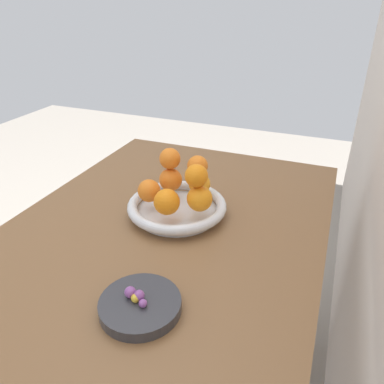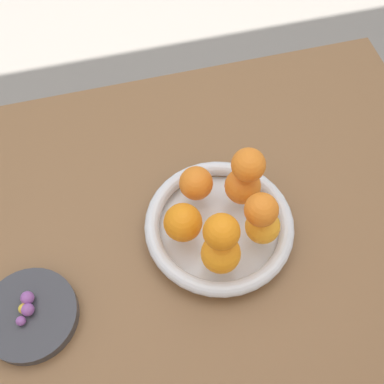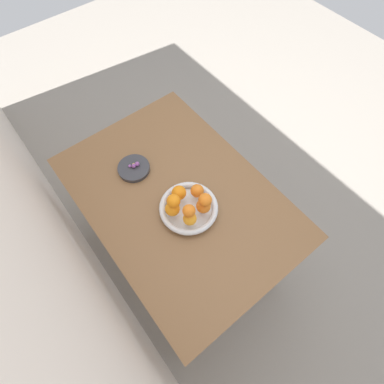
% 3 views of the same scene
% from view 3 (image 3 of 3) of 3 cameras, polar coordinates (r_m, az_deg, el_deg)
% --- Properties ---
extents(ground_plane, '(6.00, 6.00, 0.00)m').
position_cam_3_polar(ground_plane, '(2.03, -1.87, -10.80)').
color(ground_plane, gray).
extents(wall_back, '(4.00, 0.05, 2.50)m').
position_cam_3_polar(wall_back, '(0.88, -31.32, -2.28)').
color(wall_back, beige).
rests_on(wall_back, ground_plane).
extents(dining_table, '(1.10, 0.76, 0.74)m').
position_cam_3_polar(dining_table, '(1.43, -2.61, -2.41)').
color(dining_table, brown).
rests_on(dining_table, ground_plane).
extents(fruit_bowl, '(0.26, 0.26, 0.04)m').
position_cam_3_polar(fruit_bowl, '(1.29, -0.64, -3.09)').
color(fruit_bowl, silver).
rests_on(fruit_bowl, dining_table).
extents(candy_dish, '(0.15, 0.15, 0.02)m').
position_cam_3_polar(candy_dish, '(1.44, -11.02, 4.45)').
color(candy_dish, '#333338').
rests_on(candy_dish, dining_table).
extents(orange_0, '(0.06, 0.06, 0.06)m').
position_cam_3_polar(orange_0, '(1.28, 0.99, 0.24)').
color(orange_0, orange).
rests_on(orange_0, fruit_bowl).
extents(orange_1, '(0.06, 0.06, 0.06)m').
position_cam_3_polar(orange_1, '(1.27, -2.50, -0.13)').
color(orange_1, orange).
rests_on(orange_1, fruit_bowl).
extents(orange_2, '(0.06, 0.06, 0.06)m').
position_cam_3_polar(orange_2, '(1.24, -3.75, -3.20)').
color(orange_2, orange).
rests_on(orange_2, fruit_bowl).
extents(orange_3, '(0.06, 0.06, 0.06)m').
position_cam_3_polar(orange_3, '(1.22, -0.42, -5.08)').
color(orange_3, orange).
rests_on(orange_3, fruit_bowl).
extents(orange_4, '(0.06, 0.06, 0.06)m').
position_cam_3_polar(orange_4, '(1.24, 2.19, -2.70)').
color(orange_4, orange).
rests_on(orange_4, fruit_bowl).
extents(orange_5, '(0.06, 0.06, 0.06)m').
position_cam_3_polar(orange_5, '(1.19, 2.52, -1.51)').
color(orange_5, orange).
rests_on(orange_5, orange_4).
extents(orange_6, '(0.06, 0.06, 0.06)m').
position_cam_3_polar(orange_6, '(1.19, -3.55, -1.71)').
color(orange_6, orange).
rests_on(orange_6, orange_2).
extents(orange_7, '(0.05, 0.05, 0.05)m').
position_cam_3_polar(orange_7, '(1.18, -0.58, -3.61)').
color(orange_7, orange).
rests_on(orange_7, orange_3).
extents(candy_ball_0, '(0.02, 0.02, 0.02)m').
position_cam_3_polar(candy_ball_0, '(1.42, -11.05, 4.91)').
color(candy_ball_0, '#8C4C99').
rests_on(candy_ball_0, candy_dish).
extents(candy_ball_1, '(0.02, 0.02, 0.02)m').
position_cam_3_polar(candy_ball_1, '(1.42, -10.41, 5.29)').
color(candy_ball_1, '#8C4C99').
rests_on(candy_ball_1, candy_dish).
extents(candy_ball_2, '(0.01, 0.01, 0.01)m').
position_cam_3_polar(candy_ball_2, '(1.43, -11.77, 4.86)').
color(candy_ball_2, '#8C4C99').
rests_on(candy_ball_2, candy_dish).
extents(candy_ball_3, '(0.02, 0.02, 0.02)m').
position_cam_3_polar(candy_ball_3, '(1.43, -11.05, 5.11)').
color(candy_ball_3, gold).
rests_on(candy_ball_3, candy_dish).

